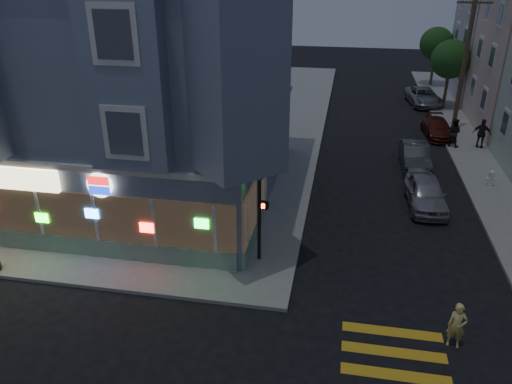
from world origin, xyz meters
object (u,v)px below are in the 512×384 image
(running_child, at_px, (457,326))
(traffic_signal, at_px, (259,190))
(street_tree_far, at_px, (436,44))
(fire_hydrant, at_px, (491,178))
(pedestrian_b, at_px, (482,134))
(parked_car_d, at_px, (423,97))
(street_tree_near, at_px, (451,59))
(parked_car_b, at_px, (415,156))
(parked_car_a, at_px, (426,193))
(parked_car_c, at_px, (438,128))
(pedestrian_a, at_px, (454,133))
(utility_pole, at_px, (465,62))

(running_child, xyz_separation_m, traffic_signal, (-6.87, 3.52, 2.43))
(street_tree_far, xyz_separation_m, fire_hydrant, (0.06, -23.84, -3.31))
(pedestrian_b, distance_m, fire_hydrant, 6.19)
(pedestrian_b, distance_m, parked_car_d, 10.90)
(street_tree_near, height_order, parked_car_b, street_tree_near)
(parked_car_a, relative_size, parked_car_d, 0.86)
(running_child, distance_m, parked_car_c, 21.31)
(traffic_signal, xyz_separation_m, fire_hydrant, (10.77, 9.28, -2.59))
(pedestrian_a, height_order, parked_car_d, pedestrian_a)
(street_tree_far, height_order, parked_car_d, street_tree_far)
(running_child, height_order, pedestrian_b, pedestrian_b)
(pedestrian_a, bearing_deg, parked_car_d, -61.80)
(running_child, xyz_separation_m, pedestrian_b, (4.64, 18.92, 0.31))
(pedestrian_b, height_order, parked_car_c, pedestrian_b)
(running_child, bearing_deg, parked_car_b, 97.32)
(running_child, relative_size, pedestrian_b, 0.83)
(street_tree_near, relative_size, pedestrian_a, 2.91)
(parked_car_b, bearing_deg, running_child, -91.76)
(street_tree_near, xyz_separation_m, parked_car_b, (-3.60, -13.45, -3.24))
(parked_car_a, relative_size, parked_car_c, 1.04)
(street_tree_far, distance_m, parked_car_b, 21.99)
(street_tree_near, relative_size, parked_car_c, 1.29)
(pedestrian_b, relative_size, parked_car_d, 0.38)
(utility_pole, distance_m, running_child, 23.27)
(pedestrian_b, bearing_deg, parked_car_c, -21.40)
(pedestrian_a, distance_m, parked_car_a, 9.34)
(utility_pole, distance_m, parked_car_c, 4.63)
(parked_car_a, distance_m, fire_hydrant, 4.62)
(parked_car_a, bearing_deg, parked_car_c, 76.97)
(parked_car_d, xyz_separation_m, fire_hydrant, (1.56, -16.78, -0.07))
(parked_car_a, height_order, parked_car_c, parked_car_a)
(parked_car_d, bearing_deg, street_tree_far, 70.34)
(pedestrian_a, height_order, parked_car_b, pedestrian_a)
(pedestrian_a, distance_m, parked_car_d, 10.68)
(pedestrian_a, relative_size, fire_hydrant, 2.04)
(traffic_signal, bearing_deg, utility_pole, 80.41)
(parked_car_a, relative_size, parked_car_b, 1.01)
(parked_car_d, relative_size, traffic_signal, 1.09)
(running_child, xyz_separation_m, parked_car_a, (0.24, 9.98, -0.05))
(street_tree_near, distance_m, pedestrian_a, 10.17)
(street_tree_near, bearing_deg, parked_car_b, -104.98)
(running_child, distance_m, parked_car_b, 15.18)
(running_child, xyz_separation_m, parked_car_d, (2.34, 29.57, -0.09))
(street_tree_near, xyz_separation_m, parked_car_d, (-1.50, 0.94, -3.25))
(running_child, height_order, fire_hydrant, running_child)
(utility_pole, bearing_deg, parked_car_b, -114.53)
(running_child, xyz_separation_m, fire_hydrant, (3.90, 12.79, -0.16))
(utility_pole, relative_size, pedestrian_b, 4.80)
(pedestrian_a, bearing_deg, utility_pole, -75.68)
(running_child, height_order, parked_car_b, running_child)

